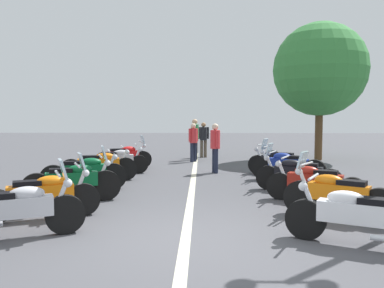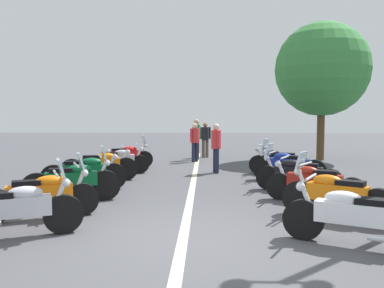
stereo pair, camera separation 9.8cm
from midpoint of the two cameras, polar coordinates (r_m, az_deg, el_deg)
ground_plane at (r=6.16m, az=-0.89°, el=-13.71°), size 80.00×80.00×0.00m
lane_centre_stripe at (r=10.77m, az=0.35°, el=-6.04°), size 19.35×0.16×0.01m
motorcycle_left_row_0 at (r=6.69m, az=-23.69°, el=-8.51°), size 1.08×1.95×1.20m
motorcycle_left_row_1 at (r=7.77m, az=-20.43°, el=-6.75°), size 1.07×1.98×1.19m
motorcycle_left_row_2 at (r=9.06m, az=-16.43°, el=-5.05°), size 0.92×2.03×1.23m
motorcycle_left_row_3 at (r=10.42m, az=-14.89°, el=-3.92°), size 0.86×2.08×1.02m
motorcycle_left_row_4 at (r=11.84m, az=-12.82°, el=-2.96°), size 0.84×2.17×1.01m
motorcycle_left_row_5 at (r=13.18m, az=-10.44°, el=-2.32°), size 0.77×2.07×0.98m
motorcycle_left_row_6 at (r=14.53m, az=-9.30°, el=-1.68°), size 0.98×1.96×1.20m
motorcycle_right_row_0 at (r=6.23m, az=22.73°, el=-9.52°), size 1.12×1.94×0.99m
motorcycle_right_row_1 at (r=7.66m, az=20.27°, el=-6.81°), size 1.24×1.78×1.22m
motorcycle_right_row_2 at (r=9.03m, az=17.37°, el=-5.29°), size 1.08×1.99×0.98m
motorcycle_right_row_3 at (r=10.20m, az=15.11°, el=-4.12°), size 1.06×2.00×1.20m
motorcycle_right_row_4 at (r=11.72m, az=13.83°, el=-2.98°), size 1.11×1.98×1.23m
motorcycle_right_row_5 at (r=12.97m, az=12.57°, el=-2.44°), size 1.04×1.87×0.99m
bystander_0 at (r=13.16m, az=3.69°, el=-0.03°), size 0.51×0.32×1.64m
bystander_2 at (r=16.42m, az=0.58°, el=0.66°), size 0.42×0.39×1.60m
bystander_3 at (r=18.22m, az=2.06°, el=1.00°), size 0.32×0.51×1.61m
bystander_4 at (r=17.19m, az=0.80°, el=1.18°), size 0.46×0.33×1.77m
roadside_tree_0 at (r=18.06m, az=18.31°, el=10.13°), size 3.98×3.98×5.88m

